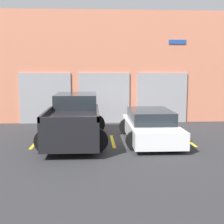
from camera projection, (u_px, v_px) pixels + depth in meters
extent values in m
plane|color=#2D2D30|center=(111.00, 134.00, 13.73)|extent=(28.00, 28.00, 0.00)
cube|color=#D17A5B|center=(108.00, 67.00, 16.61)|extent=(13.27, 0.60, 5.87)
cube|color=#939399|center=(45.00, 98.00, 16.30)|extent=(2.69, 0.08, 2.64)
cube|color=#939399|center=(104.00, 98.00, 16.48)|extent=(2.69, 0.08, 2.64)
cube|color=#939399|center=(162.00, 98.00, 16.65)|extent=(2.69, 0.08, 2.64)
cube|color=#1E4799|center=(177.00, 42.00, 16.31)|extent=(0.90, 0.03, 0.22)
cube|color=black|center=(74.00, 124.00, 12.13)|extent=(1.88, 5.26, 0.97)
cube|color=#1E2328|center=(76.00, 100.00, 13.45)|extent=(1.73, 2.37, 0.58)
cube|color=black|center=(46.00, 114.00, 10.83)|extent=(0.08, 2.89, 0.18)
cube|color=black|center=(98.00, 113.00, 10.93)|extent=(0.08, 2.89, 0.18)
cube|color=black|center=(69.00, 120.00, 9.49)|extent=(1.88, 0.08, 0.18)
cylinder|color=black|center=(58.00, 124.00, 13.73)|extent=(0.84, 0.22, 0.84)
cylinder|color=black|center=(96.00, 124.00, 13.82)|extent=(0.84, 0.22, 0.84)
cylinder|color=black|center=(47.00, 141.00, 10.51)|extent=(0.84, 0.22, 0.84)
cylinder|color=black|center=(96.00, 140.00, 10.60)|extent=(0.84, 0.22, 0.84)
cube|color=white|center=(151.00, 130.00, 12.33)|extent=(1.80, 4.46, 0.59)
cube|color=#1E2328|center=(150.00, 116.00, 12.37)|extent=(1.58, 2.45, 0.48)
cylinder|color=black|center=(127.00, 126.00, 13.67)|extent=(0.68, 0.22, 0.68)
cylinder|color=black|center=(163.00, 126.00, 13.75)|extent=(0.68, 0.22, 0.68)
cylinder|color=black|center=(135.00, 140.00, 10.93)|extent=(0.68, 0.22, 0.68)
cylinder|color=black|center=(180.00, 140.00, 11.02)|extent=(0.68, 0.22, 0.68)
cube|color=gold|center=(36.00, 142.00, 12.14)|extent=(0.12, 2.20, 0.01)
cube|color=gold|center=(113.00, 141.00, 12.30)|extent=(0.12, 2.20, 0.01)
cube|color=gold|center=(187.00, 140.00, 12.47)|extent=(0.12, 2.20, 0.01)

